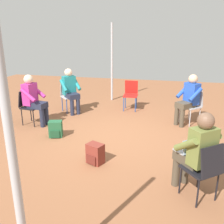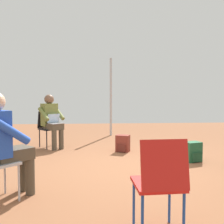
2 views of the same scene
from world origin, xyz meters
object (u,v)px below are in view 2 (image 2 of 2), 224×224
Objects in this scene: person_with_laptop at (51,118)px; person_in_blue at (4,140)px; backpack_near_laptop_user at (193,153)px; chair_northwest at (48,126)px; backpack_by_empty_chair at (123,144)px; chair_south at (160,180)px.

person_with_laptop is 2.91m from person_in_blue.
person_in_blue reaches higher than backpack_near_laptop_user.
backpack_by_empty_chair is at bearing 120.27° from chair_northwest.
chair_northwest is 0.69× the size of person_with_laptop.
person_with_laptop is 3.44× the size of backpack_by_empty_chair.
backpack_by_empty_chair is at bearing 142.35° from backpack_near_laptop_user.
person_with_laptop is 3.17m from backpack_near_laptop_user.
backpack_near_laptop_user is at bearing 113.86° from person_with_laptop.
person_with_laptop is at bearing 90.00° from chair_northwest.
backpack_by_empty_chair is (1.65, 2.40, -0.54)m from person_in_blue.
chair_south and chair_northwest have the same top height.
backpack_near_laptop_user is (1.27, 2.40, -0.34)m from chair_south.
backpack_near_laptop_user is at bearing 60.02° from chair_south.
backpack_by_empty_chair is at bearing 123.20° from person_with_laptop.
person_in_blue is at bearing -152.33° from backpack_near_laptop_user.
chair_south is 2.36× the size of backpack_by_empty_chair.
chair_northwest is at bearing 151.66° from backpack_near_laptop_user.
backpack_near_laptop_user is (2.83, 1.49, -0.54)m from person_in_blue.
chair_northwest reaches higher than backpack_by_empty_chair.
chair_northwest is at bearing 159.27° from backpack_by_empty_chair.
person_with_laptop is at bearing 162.20° from backpack_by_empty_chair.
chair_south is 2.74m from backpack_near_laptop_user.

